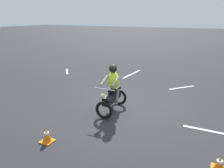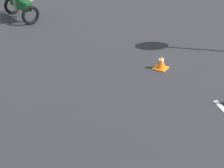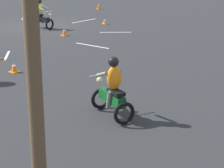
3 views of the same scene
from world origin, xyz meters
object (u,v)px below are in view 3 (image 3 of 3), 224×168
at_px(motorcycle_rider_foreground, 41,15).
at_px(traffic_cone_mid_center, 99,6).
at_px(motorcycle_rider_background, 113,91).
at_px(traffic_cone_mid_left, 105,21).
at_px(traffic_cone_near_left, 64,32).
at_px(traffic_cone_near_right, 14,68).

bearing_deg(motorcycle_rider_foreground, traffic_cone_mid_center, -162.64).
relative_size(motorcycle_rider_background, traffic_cone_mid_left, 5.19).
bearing_deg(motorcycle_rider_background, motorcycle_rider_foreground, 78.22).
relative_size(motorcycle_rider_background, traffic_cone_mid_center, 3.73).
bearing_deg(traffic_cone_mid_center, traffic_cone_near_left, 32.12).
distance_m(motorcycle_rider_foreground, motorcycle_rider_background, 14.08).
distance_m(motorcycle_rider_background, traffic_cone_near_right, 5.66).
distance_m(motorcycle_rider_foreground, traffic_cone_mid_left, 3.91).
distance_m(traffic_cone_near_right, traffic_cone_mid_center, 17.52).
bearing_deg(traffic_cone_near_left, motorcycle_rider_background, 52.46).
xyz_separation_m(motorcycle_rider_background, traffic_cone_mid_center, (-15.94, -14.77, -0.51)).
bearing_deg(traffic_cone_near_left, traffic_cone_mid_center, -147.88).
bearing_deg(traffic_cone_mid_center, motorcycle_rider_foreground, 20.10).
distance_m(motorcycle_rider_foreground, traffic_cone_mid_center, 8.75).
height_order(motorcycle_rider_foreground, traffic_cone_mid_center, motorcycle_rider_foreground).
bearing_deg(traffic_cone_near_left, traffic_cone_near_right, 31.30).
bearing_deg(traffic_cone_near_right, traffic_cone_mid_center, -148.21).
bearing_deg(motorcycle_rider_background, traffic_cone_near_left, 73.99).
xyz_separation_m(motorcycle_rider_background, traffic_cone_mid_left, (-11.18, -10.01, -0.58)).
relative_size(traffic_cone_near_right, traffic_cone_mid_left, 1.09).
height_order(motorcycle_rider_foreground, traffic_cone_mid_left, motorcycle_rider_foreground).
height_order(motorcycle_rider_background, traffic_cone_mid_left, motorcycle_rider_background).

